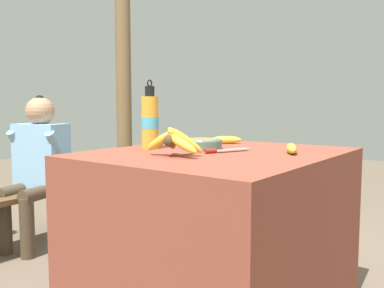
{
  "coord_description": "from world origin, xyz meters",
  "views": [
    {
      "loc": [
        -1.5,
        -1.0,
        0.96
      ],
      "look_at": [
        -0.12,
        0.05,
        0.79
      ],
      "focal_mm": 38.0,
      "sensor_mm": 36.0,
      "label": 1
    }
  ],
  "objects_px": {
    "banana_bunch_ripe": "(176,141)",
    "wooden_bench": "(26,199)",
    "seated_vendor": "(37,161)",
    "serving_bowl": "(202,143)",
    "knife": "(221,150)",
    "water_bottle": "(150,121)",
    "loose_banana_side": "(226,140)",
    "support_post_far": "(124,86)",
    "loose_banana_front": "(292,148)"
  },
  "relations": [
    {
      "from": "banana_bunch_ripe",
      "to": "wooden_bench",
      "type": "distance_m",
      "value": 1.57
    },
    {
      "from": "seated_vendor",
      "to": "serving_bowl",
      "type": "bearing_deg",
      "value": 74.69
    },
    {
      "from": "banana_bunch_ripe",
      "to": "knife",
      "type": "bearing_deg",
      "value": -19.27
    },
    {
      "from": "banana_bunch_ripe",
      "to": "water_bottle",
      "type": "height_order",
      "value": "water_bottle"
    },
    {
      "from": "water_bottle",
      "to": "wooden_bench",
      "type": "xyz_separation_m",
      "value": [
        0.06,
        1.2,
        -0.56
      ]
    },
    {
      "from": "knife",
      "to": "seated_vendor",
      "type": "xyz_separation_m",
      "value": [
        0.05,
        1.51,
        -0.18
      ]
    },
    {
      "from": "banana_bunch_ripe",
      "to": "loose_banana_side",
      "type": "height_order",
      "value": "banana_bunch_ripe"
    },
    {
      "from": "serving_bowl",
      "to": "water_bottle",
      "type": "distance_m",
      "value": 0.27
    },
    {
      "from": "loose_banana_side",
      "to": "support_post_far",
      "type": "height_order",
      "value": "support_post_far"
    },
    {
      "from": "banana_bunch_ripe",
      "to": "wooden_bench",
      "type": "relative_size",
      "value": 0.15
    },
    {
      "from": "knife",
      "to": "wooden_bench",
      "type": "xyz_separation_m",
      "value": [
        -0.01,
        1.56,
        -0.44
      ]
    },
    {
      "from": "loose_banana_front",
      "to": "knife",
      "type": "relative_size",
      "value": 0.83
    },
    {
      "from": "loose_banana_front",
      "to": "banana_bunch_ripe",
      "type": "bearing_deg",
      "value": 138.91
    },
    {
      "from": "serving_bowl",
      "to": "loose_banana_front",
      "type": "bearing_deg",
      "value": -76.12
    },
    {
      "from": "serving_bowl",
      "to": "loose_banana_side",
      "type": "relative_size",
      "value": 1.23
    },
    {
      "from": "water_bottle",
      "to": "knife",
      "type": "bearing_deg",
      "value": -79.88
    },
    {
      "from": "banana_bunch_ripe",
      "to": "loose_banana_side",
      "type": "bearing_deg",
      "value": 12.3
    },
    {
      "from": "loose_banana_front",
      "to": "knife",
      "type": "height_order",
      "value": "loose_banana_front"
    },
    {
      "from": "water_bottle",
      "to": "loose_banana_front",
      "type": "relative_size",
      "value": 1.72
    },
    {
      "from": "loose_banana_front",
      "to": "knife",
      "type": "distance_m",
      "value": 0.3
    },
    {
      "from": "water_bottle",
      "to": "loose_banana_front",
      "type": "height_order",
      "value": "water_bottle"
    },
    {
      "from": "knife",
      "to": "support_post_far",
      "type": "relative_size",
      "value": 0.1
    },
    {
      "from": "banana_bunch_ripe",
      "to": "knife",
      "type": "xyz_separation_m",
      "value": [
        0.22,
        -0.08,
        -0.05
      ]
    },
    {
      "from": "knife",
      "to": "banana_bunch_ripe",
      "type": "bearing_deg",
      "value": -179.27
    },
    {
      "from": "knife",
      "to": "support_post_far",
      "type": "xyz_separation_m",
      "value": [
        1.16,
        1.83,
        0.37
      ]
    },
    {
      "from": "water_bottle",
      "to": "wooden_bench",
      "type": "bearing_deg",
      "value": 87.35
    },
    {
      "from": "knife",
      "to": "support_post_far",
      "type": "height_order",
      "value": "support_post_far"
    },
    {
      "from": "wooden_bench",
      "to": "support_post_far",
      "type": "bearing_deg",
      "value": 13.31
    },
    {
      "from": "water_bottle",
      "to": "banana_bunch_ripe",
      "type": "bearing_deg",
      "value": -118.47
    },
    {
      "from": "wooden_bench",
      "to": "water_bottle",
      "type": "bearing_deg",
      "value": -92.65
    },
    {
      "from": "knife",
      "to": "seated_vendor",
      "type": "distance_m",
      "value": 1.52
    },
    {
      "from": "serving_bowl",
      "to": "support_post_far",
      "type": "bearing_deg",
      "value": 56.86
    },
    {
      "from": "loose_banana_front",
      "to": "wooden_bench",
      "type": "height_order",
      "value": "loose_banana_front"
    },
    {
      "from": "knife",
      "to": "wooden_bench",
      "type": "distance_m",
      "value": 1.62
    },
    {
      "from": "serving_bowl",
      "to": "seated_vendor",
      "type": "xyz_separation_m",
      "value": [
        -0.01,
        1.36,
        -0.2
      ]
    },
    {
      "from": "wooden_bench",
      "to": "loose_banana_side",
      "type": "bearing_deg",
      "value": -74.86
    },
    {
      "from": "banana_bunch_ripe",
      "to": "knife",
      "type": "distance_m",
      "value": 0.24
    },
    {
      "from": "serving_bowl",
      "to": "knife",
      "type": "bearing_deg",
      "value": -112.98
    },
    {
      "from": "serving_bowl",
      "to": "water_bottle",
      "type": "bearing_deg",
      "value": 120.81
    },
    {
      "from": "loose_banana_side",
      "to": "knife",
      "type": "height_order",
      "value": "loose_banana_side"
    },
    {
      "from": "serving_bowl",
      "to": "water_bottle",
      "type": "relative_size",
      "value": 0.58
    },
    {
      "from": "banana_bunch_ripe",
      "to": "loose_banana_side",
      "type": "distance_m",
      "value": 0.59
    },
    {
      "from": "banana_bunch_ripe",
      "to": "loose_banana_side",
      "type": "relative_size",
      "value": 1.8
    },
    {
      "from": "seated_vendor",
      "to": "support_post_far",
      "type": "relative_size",
      "value": 0.45
    },
    {
      "from": "loose_banana_front",
      "to": "knife",
      "type": "bearing_deg",
      "value": 122.41
    },
    {
      "from": "loose_banana_side",
      "to": "banana_bunch_ripe",
      "type": "bearing_deg",
      "value": -167.7
    },
    {
      "from": "loose_banana_side",
      "to": "knife",
      "type": "distance_m",
      "value": 0.41
    },
    {
      "from": "wooden_bench",
      "to": "seated_vendor",
      "type": "xyz_separation_m",
      "value": [
        0.06,
        -0.04,
        0.26
      ]
    },
    {
      "from": "loose_banana_side",
      "to": "support_post_far",
      "type": "relative_size",
      "value": 0.07
    },
    {
      "from": "loose_banana_front",
      "to": "wooden_bench",
      "type": "bearing_deg",
      "value": 95.4
    }
  ]
}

